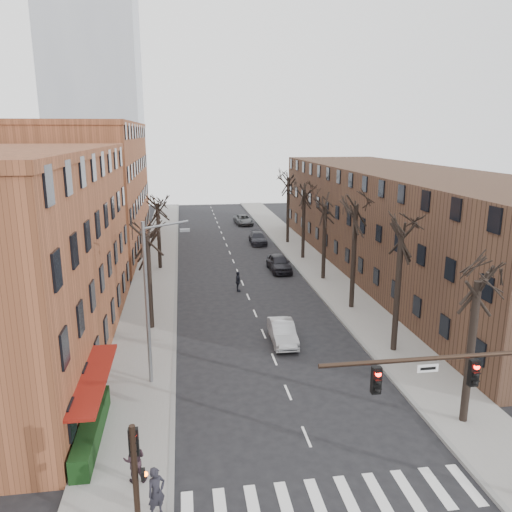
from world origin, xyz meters
name	(u,v)px	position (x,y,z in m)	size (l,w,h in m)	color
ground	(332,499)	(0.00, 0.00, 0.00)	(160.00, 160.00, 0.00)	black
sidewalk_left	(157,266)	(-8.00, 35.00, 0.07)	(4.00, 90.00, 0.15)	gray
sidewalk_right	(309,260)	(8.00, 35.00, 0.07)	(4.00, 90.00, 0.15)	gray
building_left_far	(86,190)	(-16.00, 44.00, 7.00)	(12.00, 28.00, 14.00)	brown
building_right	(402,221)	(16.00, 30.00, 5.00)	(12.00, 50.00, 10.00)	#462E21
office_tower	(92,47)	(-22.00, 95.00, 30.00)	(18.00, 18.00, 60.00)	#B2B7BF
awning_left	(98,429)	(-9.40, 6.00, 0.00)	(1.20, 7.00, 0.15)	maroon
hedge	(91,429)	(-9.50, 5.00, 0.65)	(0.80, 6.00, 1.00)	black
tree_right_a	(463,423)	(7.60, 4.00, 0.00)	(5.20, 5.20, 10.00)	black
tree_right_b	(393,352)	(7.60, 12.00, 0.00)	(5.20, 5.20, 10.80)	black
tree_right_c	(351,308)	(7.60, 20.00, 0.00)	(5.20, 5.20, 11.60)	black
tree_right_d	(323,279)	(7.60, 28.00, 0.00)	(5.20, 5.20, 10.00)	black
tree_right_e	(303,259)	(7.60, 36.00, 0.00)	(5.20, 5.20, 10.80)	black
tree_right_f	(287,243)	(7.60, 44.00, 0.00)	(5.20, 5.20, 11.60)	black
tree_left_a	(152,329)	(-7.60, 18.00, 0.00)	(5.20, 5.20, 9.50)	black
tree_left_b	(160,269)	(-7.60, 34.00, 0.00)	(5.20, 5.20, 9.50)	black
signal_mast_arm	(496,396)	(5.45, -1.00, 4.40)	(8.14, 0.30, 7.20)	black
signal_pole_left	(136,474)	(-6.99, -0.95, 2.61)	(0.47, 0.44, 4.40)	black
streetlight	(150,297)	(-7.03, 10.00, 5.01)	(2.45, 0.22, 9.03)	slate
silver_sedan	(283,332)	(1.00, 14.44, 0.70)	(1.49, 4.26, 1.41)	#A3A6AA
parked_car_near	(279,263)	(4.09, 31.54, 0.82)	(1.94, 4.83, 1.65)	black
parked_car_mid	(258,238)	(3.89, 44.27, 0.69)	(1.94, 4.77, 1.39)	black
parked_car_far	(244,220)	(3.80, 57.75, 0.69)	(2.30, 5.00, 1.39)	#4F5256
pedestrian_a	(156,492)	(-6.44, -0.03, 1.09)	(0.69, 0.45, 1.89)	black
pedestrian_b	(135,460)	(-7.36, 1.96, 1.06)	(0.89, 0.69, 1.82)	black
pedestrian_crossing	(238,281)	(-0.67, 25.59, 0.89)	(1.05, 0.44, 1.78)	black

